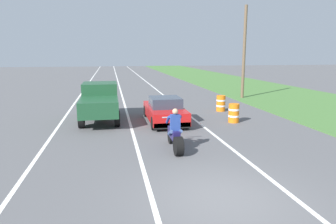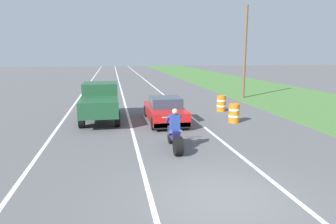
# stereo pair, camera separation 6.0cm
# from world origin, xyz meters

# --- Properties ---
(ground_plane) EXTENTS (160.00, 160.00, 0.00)m
(ground_plane) POSITION_xyz_m (0.00, 0.00, 0.00)
(ground_plane) COLOR #565659
(lane_stripe_left_solid) EXTENTS (0.14, 120.00, 0.01)m
(lane_stripe_left_solid) POSITION_xyz_m (-5.40, 20.00, 0.00)
(lane_stripe_left_solid) COLOR white
(lane_stripe_left_solid) RESTS_ON ground
(lane_stripe_right_solid) EXTENTS (0.14, 120.00, 0.01)m
(lane_stripe_right_solid) POSITION_xyz_m (1.80, 20.00, 0.00)
(lane_stripe_right_solid) COLOR white
(lane_stripe_right_solid) RESTS_ON ground
(lane_stripe_centre_dashed) EXTENTS (0.14, 120.00, 0.01)m
(lane_stripe_centre_dashed) POSITION_xyz_m (-1.80, 20.00, 0.00)
(lane_stripe_centre_dashed) COLOR white
(lane_stripe_centre_dashed) RESTS_ON ground
(grass_verge_right) EXTENTS (10.00, 120.00, 0.06)m
(grass_verge_right) POSITION_xyz_m (11.92, 20.00, 0.03)
(grass_verge_right) COLOR #477538
(grass_verge_right) RESTS_ON ground
(motorcycle_with_rider) EXTENTS (0.70, 2.21, 1.62)m
(motorcycle_with_rider) POSITION_xyz_m (-0.40, 4.07, 0.59)
(motorcycle_with_rider) COLOR black
(motorcycle_with_rider) RESTS_ON ground
(sports_car_red) EXTENTS (1.84, 4.30, 1.37)m
(sports_car_red) POSITION_xyz_m (0.05, 8.88, 0.63)
(sports_car_red) COLOR red
(sports_car_red) RESTS_ON ground
(pickup_truck_left_lane_dark_green) EXTENTS (2.02, 4.80, 1.98)m
(pickup_truck_left_lane_dark_green) POSITION_xyz_m (-3.35, 10.03, 1.11)
(pickup_truck_left_lane_dark_green) COLOR #1E4C2D
(pickup_truck_left_lane_dark_green) RESTS_ON ground
(utility_pole_roadside) EXTENTS (0.24, 0.24, 7.31)m
(utility_pole_roadside) POSITION_xyz_m (7.80, 16.39, 3.66)
(utility_pole_roadside) COLOR brown
(utility_pole_roadside) RESTS_ON ground
(construction_barrel_nearest) EXTENTS (0.58, 0.58, 1.00)m
(construction_barrel_nearest) POSITION_xyz_m (3.67, 8.20, 0.50)
(construction_barrel_nearest) COLOR orange
(construction_barrel_nearest) RESTS_ON ground
(construction_barrel_mid) EXTENTS (0.58, 0.58, 1.00)m
(construction_barrel_mid) POSITION_xyz_m (4.11, 11.37, 0.50)
(construction_barrel_mid) COLOR orange
(construction_barrel_mid) RESTS_ON ground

